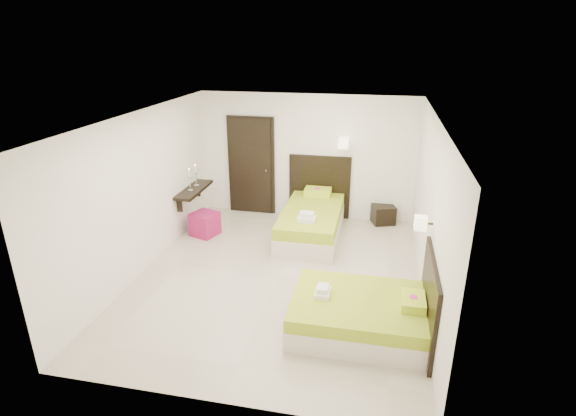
% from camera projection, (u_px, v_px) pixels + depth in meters
% --- Properties ---
extents(floor, '(5.50, 5.50, 0.00)m').
position_uv_depth(floor, '(278.00, 277.00, 7.34)').
color(floor, beige).
rests_on(floor, ground).
extents(bed_single, '(1.30, 2.16, 1.79)m').
position_uv_depth(bed_single, '(312.00, 219.00, 8.76)').
color(bed_single, beige).
rests_on(bed_single, ground).
extents(bed_double, '(1.78, 1.52, 1.47)m').
position_uv_depth(bed_double, '(364.00, 313.00, 5.93)').
color(bed_double, beige).
rests_on(bed_double, ground).
extents(nightstand, '(0.54, 0.51, 0.39)m').
position_uv_depth(nightstand, '(383.00, 214.00, 9.34)').
color(nightstand, black).
rests_on(nightstand, ground).
extents(ottoman, '(0.58, 0.58, 0.46)m').
position_uv_depth(ottoman, '(205.00, 224.00, 8.79)').
color(ottoman, '#8E134B').
rests_on(ottoman, ground).
extents(door, '(1.02, 0.15, 2.14)m').
position_uv_depth(door, '(251.00, 166.00, 9.64)').
color(door, black).
rests_on(door, ground).
extents(console_shelf, '(0.35, 1.20, 0.78)m').
position_uv_depth(console_shelf, '(193.00, 190.00, 8.89)').
color(console_shelf, black).
rests_on(console_shelf, ground).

